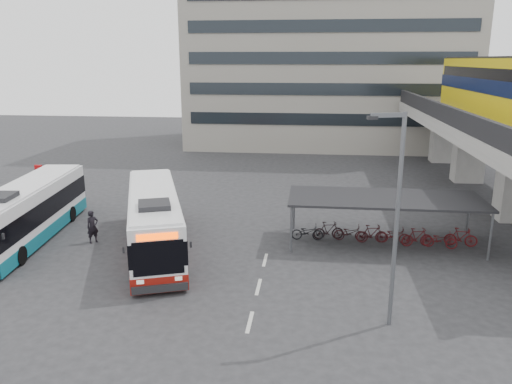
# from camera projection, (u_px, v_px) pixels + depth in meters

# --- Properties ---
(ground) EXTENTS (120.00, 120.00, 0.00)m
(ground) POSITION_uv_depth(u_px,v_px,m) (215.00, 258.00, 24.63)
(ground) COLOR #28282B
(ground) RESTS_ON ground
(viaduct) EXTENTS (8.00, 32.00, 9.68)m
(viaduct) POSITION_uv_depth(u_px,v_px,m) (501.00, 110.00, 33.02)
(viaduct) COLOR gray
(viaduct) RESTS_ON ground
(bike_shelter) EXTENTS (10.00, 4.00, 2.54)m
(bike_shelter) POSITION_uv_depth(u_px,v_px,m) (383.00, 220.00, 26.25)
(bike_shelter) COLOR #595B60
(bike_shelter) RESTS_ON ground
(office_block) EXTENTS (30.00, 15.00, 25.00)m
(office_block) POSITION_uv_depth(u_px,v_px,m) (328.00, 31.00, 55.31)
(office_block) COLOR gray
(office_block) RESTS_ON ground
(road_markings) EXTENTS (0.15, 7.60, 0.01)m
(road_markings) POSITION_uv_depth(u_px,v_px,m) (258.00, 287.00, 21.48)
(road_markings) COLOR beige
(road_markings) RESTS_ON ground
(bus_main) EXTENTS (5.95, 11.24, 3.27)m
(bus_main) POSITION_uv_depth(u_px,v_px,m) (154.00, 221.00, 25.42)
(bus_main) COLOR white
(bus_main) RESTS_ON ground
(bus_teal) EXTENTS (3.54, 11.24, 3.27)m
(bus_teal) POSITION_uv_depth(u_px,v_px,m) (28.00, 212.00, 26.82)
(bus_teal) COLOR white
(bus_teal) RESTS_ON ground
(pedestrian) EXTENTS (0.74, 0.76, 1.76)m
(pedestrian) POSITION_uv_depth(u_px,v_px,m) (93.00, 227.00, 26.49)
(pedestrian) COLOR black
(pedestrian) RESTS_ON ground
(lamp_post) EXTENTS (1.35, 0.50, 7.82)m
(lamp_post) POSITION_uv_depth(u_px,v_px,m) (395.00, 209.00, 17.30)
(lamp_post) COLOR #595B60
(lamp_post) RESTS_ON ground
(sign_totem_north) EXTENTS (0.53, 0.16, 2.47)m
(sign_totem_north) POSITION_uv_depth(u_px,v_px,m) (40.00, 182.00, 34.48)
(sign_totem_north) COLOR #B60B0D
(sign_totem_north) RESTS_ON ground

